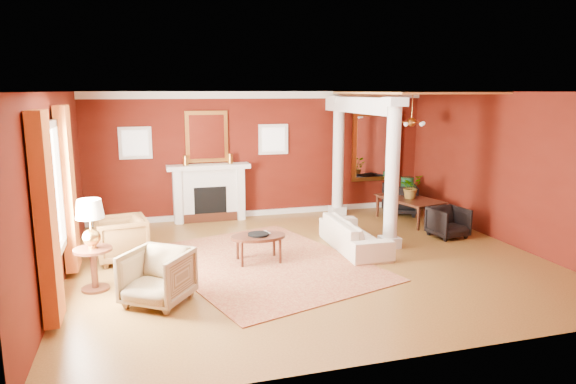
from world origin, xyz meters
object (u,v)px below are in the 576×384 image
object	(u,v)px
armchair_leopard	(121,237)
armchair_stripe	(157,274)
sofa	(355,229)
side_table	(91,231)
coffee_table	(258,238)
dining_table	(410,203)

from	to	relation	value
armchair_leopard	armchair_stripe	bearing A→B (deg)	5.95
sofa	armchair_leopard	size ratio (longest dim) A/B	2.25
armchair_stripe	armchair_leopard	bearing A→B (deg)	139.52
armchair_stripe	side_table	distance (m)	1.26
sofa	coffee_table	world-z (taller)	sofa
armchair_stripe	coffee_table	distance (m)	2.18
armchair_leopard	armchair_stripe	size ratio (longest dim) A/B	1.02
sofa	side_table	world-z (taller)	side_table
armchair_stripe	dining_table	world-z (taller)	dining_table
armchair_leopard	coffee_table	size ratio (longest dim) A/B	0.91
sofa	armchair_leopard	bearing A→B (deg)	84.57
side_table	sofa	bearing A→B (deg)	10.08
armchair_leopard	side_table	distance (m)	1.42
sofa	coffee_table	size ratio (longest dim) A/B	2.04
sofa	side_table	xyz separation A→B (m)	(-4.51, -0.80, 0.54)
armchair_leopard	armchair_stripe	world-z (taller)	armchair_leopard
sofa	side_table	size ratio (longest dim) A/B	1.40
armchair_leopard	armchair_stripe	xyz separation A→B (m)	(0.54, -2.05, -0.01)
side_table	dining_table	size ratio (longest dim) A/B	0.90
sofa	side_table	bearing A→B (deg)	101.36
coffee_table	side_table	xyz separation A→B (m)	(-2.62, -0.56, 0.48)
coffee_table	dining_table	world-z (taller)	dining_table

